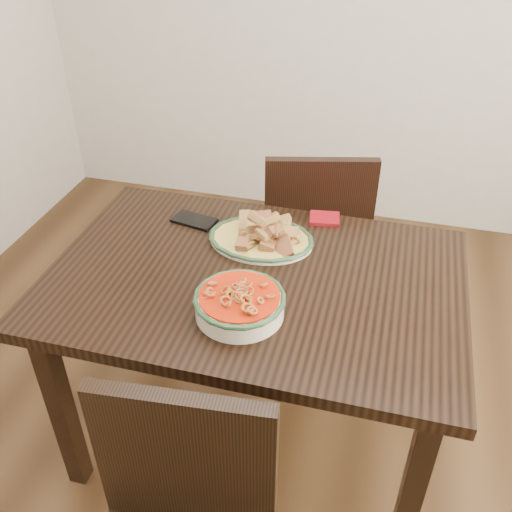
% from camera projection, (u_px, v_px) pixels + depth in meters
% --- Properties ---
extents(floor, '(3.50, 3.50, 0.00)m').
position_uv_depth(floor, '(279.00, 447.00, 2.11)').
color(floor, '#342010').
rests_on(floor, ground).
extents(dining_table, '(1.26, 0.84, 0.75)m').
position_uv_depth(dining_table, '(254.00, 299.00, 1.78)').
color(dining_table, black).
rests_on(dining_table, ground).
extents(chair_far, '(0.51, 0.51, 0.89)m').
position_uv_depth(chair_far, '(315.00, 233.00, 2.38)').
color(chair_far, black).
rests_on(chair_far, ground).
extents(fish_plate, '(0.34, 0.27, 0.11)m').
position_uv_depth(fish_plate, '(261.00, 231.00, 1.85)').
color(fish_plate, beige).
rests_on(fish_plate, dining_table).
extents(noodle_bowl, '(0.26, 0.26, 0.08)m').
position_uv_depth(noodle_bowl, '(240.00, 301.00, 1.56)').
color(noodle_bowl, beige).
rests_on(noodle_bowl, dining_table).
extents(smartphone, '(0.16, 0.11, 0.01)m').
position_uv_depth(smartphone, '(194.00, 220.00, 1.98)').
color(smartphone, black).
rests_on(smartphone, dining_table).
extents(napkin, '(0.11, 0.10, 0.01)m').
position_uv_depth(napkin, '(325.00, 218.00, 1.99)').
color(napkin, maroon).
rests_on(napkin, dining_table).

